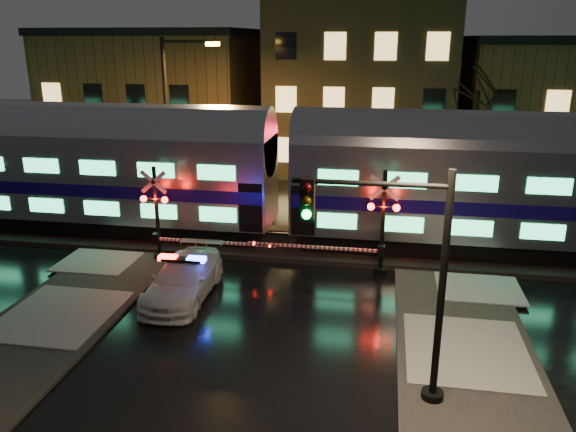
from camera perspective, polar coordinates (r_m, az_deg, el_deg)
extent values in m
plane|color=black|center=(20.54, -1.88, -7.92)|extent=(120.00, 120.00, 0.00)
cube|color=black|center=(25.02, 0.43, -2.81)|extent=(90.00, 4.20, 0.24)
cube|color=#2D2D2D|center=(18.20, -27.24, -13.42)|extent=(4.00, 20.00, 0.12)
cube|color=#2D2D2D|center=(15.21, 19.07, -18.77)|extent=(4.00, 20.00, 0.12)
cube|color=brown|center=(43.74, -13.09, 11.46)|extent=(14.00, 10.00, 9.00)
cube|color=brown|center=(40.79, 7.46, 13.11)|extent=(12.00, 11.00, 11.50)
cube|color=brown|center=(41.91, 25.64, 9.61)|extent=(12.00, 10.00, 8.50)
cube|color=black|center=(30.00, -25.73, -0.07)|extent=(24.00, 2.40, 0.80)
cube|color=#B7BAC1|center=(29.45, -26.32, 4.20)|extent=(25.00, 3.05, 3.80)
cube|color=#130A78|center=(29.53, -26.22, 3.45)|extent=(24.75, 3.09, 0.55)
cylinder|color=#B7BAC1|center=(29.16, -26.77, 7.45)|extent=(25.00, 3.05, 3.05)
imported|color=silver|center=(20.37, -10.59, -6.29)|extent=(2.03, 4.84, 1.39)
cube|color=black|center=(20.09, -10.70, -4.37)|extent=(1.46, 0.40, 0.09)
cube|color=#FF0C05|center=(20.25, -12.11, -4.16)|extent=(0.64, 0.34, 0.16)
cube|color=#1426FF|center=(19.91, -9.29, -4.37)|extent=(0.64, 0.34, 0.16)
cylinder|color=black|center=(22.30, 9.35, -5.58)|extent=(0.52, 0.52, 0.31)
cylinder|color=black|center=(21.61, 9.60, -0.85)|extent=(0.17, 0.17, 4.19)
sphere|color=#FF0C05|center=(21.23, 8.42, 0.95)|extent=(0.27, 0.27, 0.27)
sphere|color=#FF0C05|center=(21.23, 10.97, 0.82)|extent=(0.27, 0.27, 0.27)
cube|color=white|center=(21.86, 2.57, -3.17)|extent=(5.24, 0.10, 0.10)
cube|color=black|center=(21.71, 9.46, -3.55)|extent=(0.25, 0.30, 0.45)
cylinder|color=black|center=(24.04, -12.86, -4.06)|extent=(0.50, 0.50, 0.30)
cylinder|color=black|center=(23.44, -13.16, 0.13)|extent=(0.16, 0.16, 3.99)
sphere|color=#FF0C05|center=(23.26, -14.47, 1.70)|extent=(0.26, 0.26, 0.26)
sphere|color=#FF0C05|center=(22.91, -12.42, 1.61)|extent=(0.26, 0.26, 0.26)
cube|color=white|center=(22.68, -7.41, -2.66)|extent=(4.99, 0.10, 0.10)
cube|color=black|center=(23.52, -13.24, -2.25)|extent=(0.25, 0.30, 0.45)
cylinder|color=black|center=(15.42, 14.44, -17.33)|extent=(0.57, 0.57, 0.30)
cylinder|color=black|center=(14.01, 15.33, -7.59)|extent=(0.18, 0.18, 6.07)
cylinder|color=black|center=(13.05, 8.29, 3.29)|extent=(3.64, 0.12, 0.12)
cube|color=black|center=(13.12, 2.00, 1.72)|extent=(0.32, 0.28, 1.01)
sphere|color=#0CFF3F|center=(13.06, 1.89, 0.16)|extent=(0.22, 0.22, 0.22)
cylinder|color=black|center=(29.59, -12.13, 8.70)|extent=(0.22, 0.22, 8.92)
cylinder|color=black|center=(28.79, -10.11, 17.06)|extent=(2.68, 0.13, 0.13)
cube|color=orange|center=(28.40, -7.66, 16.94)|extent=(0.61, 0.31, 0.20)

